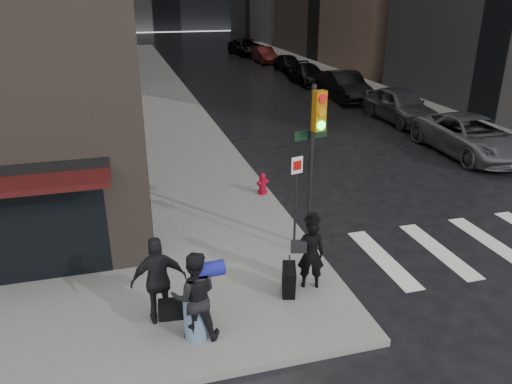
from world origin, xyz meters
TOP-DOWN VIEW (x-y plane):
  - ground at (0.00, 0.00)m, footprint 140.00×140.00m
  - sidewalk_left at (0.00, 27.00)m, footprint 4.00×50.00m
  - sidewalk_right at (13.50, 27.00)m, footprint 3.00×50.00m
  - man_overcoat at (1.07, 0.09)m, footprint 1.12×0.83m
  - man_jeans at (-1.51, -0.89)m, footprint 1.26×0.79m
  - man_greycoat at (-2.08, -0.22)m, footprint 1.09×0.48m
  - traffic_light at (1.81, 1.80)m, footprint 1.01×0.57m
  - fire_hydrant at (1.70, 5.57)m, footprint 0.40×0.30m
  - parked_car_0 at (11.03, 7.67)m, footprint 2.69×5.61m
  - parked_car_1 at (11.11, 13.22)m, footprint 2.01×4.92m
  - parked_car_2 at (10.69, 18.78)m, footprint 2.02×5.08m
  - parked_car_3 at (10.49, 24.33)m, footprint 1.94×4.66m
  - parked_car_4 at (10.98, 29.88)m, footprint 1.64×3.96m
  - parked_car_5 at (10.61, 35.43)m, footprint 1.51×4.11m
  - parked_car_6 at (10.48, 40.99)m, footprint 3.04×5.84m

SIDE VIEW (x-z plane):
  - ground at x=0.00m, z-range 0.00..0.00m
  - sidewalk_left at x=0.00m, z-range 0.00..0.15m
  - sidewalk_right at x=13.50m, z-range 0.00..0.15m
  - fire_hydrant at x=1.70m, z-range 0.11..0.80m
  - parked_car_4 at x=10.98m, z-range 0.00..1.34m
  - parked_car_5 at x=10.61m, z-range 0.00..1.34m
  - parked_car_3 at x=10.49m, z-range 0.00..1.35m
  - parked_car_0 at x=11.03m, z-range 0.00..1.54m
  - parked_car_6 at x=10.48m, z-range 0.00..1.57m
  - parked_car_2 at x=10.69m, z-range 0.00..1.65m
  - parked_car_1 at x=11.11m, z-range 0.00..1.67m
  - man_overcoat at x=1.07m, z-range 0.00..1.79m
  - man_jeans at x=-1.51m, z-range 0.15..1.94m
  - man_greycoat at x=-2.08m, z-range 0.15..1.99m
  - traffic_light at x=1.81m, z-range 0.75..4.86m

